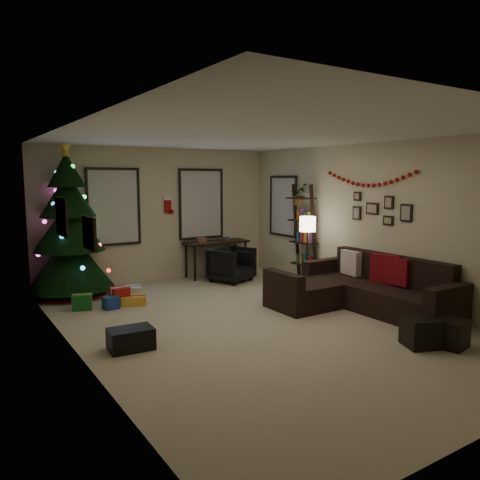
% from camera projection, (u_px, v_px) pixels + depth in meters
% --- Properties ---
extents(floor, '(7.00, 7.00, 0.00)m').
position_uv_depth(floor, '(256.00, 323.00, 6.85)').
color(floor, '#BAAC8D').
rests_on(floor, ground).
extents(ceiling, '(7.00, 7.00, 0.00)m').
position_uv_depth(ceiling, '(257.00, 134.00, 6.50)').
color(ceiling, white).
rests_on(ceiling, floor).
extents(wall_back, '(5.00, 0.00, 5.00)m').
position_uv_depth(wall_back, '(159.00, 215.00, 9.59)').
color(wall_back, beige).
rests_on(wall_back, floor).
extents(wall_left, '(0.00, 7.00, 7.00)m').
position_uv_depth(wall_left, '(76.00, 245.00, 5.34)').
color(wall_left, beige).
rests_on(wall_left, floor).
extents(wall_right, '(0.00, 7.00, 7.00)m').
position_uv_depth(wall_right, '(377.00, 222.00, 8.02)').
color(wall_right, beige).
rests_on(wall_right, floor).
extents(window_back_left, '(1.05, 0.06, 1.50)m').
position_uv_depth(window_back_left, '(113.00, 207.00, 9.03)').
color(window_back_left, '#728CB2').
rests_on(window_back_left, wall_back).
extents(window_back_right, '(1.05, 0.06, 1.50)m').
position_uv_depth(window_back_right, '(201.00, 204.00, 10.05)').
color(window_back_right, '#728CB2').
rests_on(window_back_right, wall_back).
extents(window_right_wall, '(0.06, 0.90, 1.30)m').
position_uv_depth(window_right_wall, '(284.00, 206.00, 10.11)').
color(window_right_wall, '#728CB2').
rests_on(window_right_wall, wall_right).
extents(christmas_tree, '(1.49, 1.49, 2.77)m').
position_uv_depth(christmas_tree, '(69.00, 232.00, 8.33)').
color(christmas_tree, black).
rests_on(christmas_tree, floor).
extents(presents, '(1.23, 0.70, 0.30)m').
position_uv_depth(presents, '(118.00, 298.00, 7.85)').
color(presents, navy).
rests_on(presents, floor).
extents(sofa, '(1.86, 2.70, 0.86)m').
position_uv_depth(sofa, '(361.00, 292.00, 7.57)').
color(sofa, black).
rests_on(sofa, floor).
extents(pillow_red_a, '(0.14, 0.43, 0.42)m').
position_uv_depth(pillow_red_a, '(397.00, 272.00, 7.39)').
color(pillow_red_a, maroon).
rests_on(pillow_red_a, sofa).
extents(pillow_red_b, '(0.25, 0.50, 0.48)m').
position_uv_depth(pillow_red_b, '(385.00, 269.00, 7.58)').
color(pillow_red_b, maroon).
rests_on(pillow_red_b, sofa).
extents(pillow_cream, '(0.17, 0.44, 0.42)m').
position_uv_depth(pillow_cream, '(351.00, 263.00, 8.20)').
color(pillow_cream, beige).
rests_on(pillow_cream, sofa).
extents(ottoman_near, '(0.51, 0.51, 0.37)m').
position_uv_depth(ottoman_near, '(420.00, 332.00, 5.88)').
color(ottoman_near, black).
rests_on(ottoman_near, floor).
extents(ottoman_far, '(0.43, 0.43, 0.35)m').
position_uv_depth(ottoman_far, '(450.00, 334.00, 5.86)').
color(ottoman_far, black).
rests_on(ottoman_far, floor).
extents(desk, '(1.41, 0.50, 0.76)m').
position_uv_depth(desk, '(216.00, 245.00, 10.08)').
color(desk, black).
rests_on(desk, floor).
extents(desk_chair, '(0.88, 0.86, 0.71)m').
position_uv_depth(desk_chair, '(232.00, 264.00, 9.57)').
color(desk_chair, black).
rests_on(desk_chair, floor).
extents(bookshelf, '(0.30, 0.58, 1.98)m').
position_uv_depth(bookshelf, '(304.00, 236.00, 9.35)').
color(bookshelf, black).
rests_on(bookshelf, floor).
extents(potted_plant, '(0.66, 0.66, 0.56)m').
position_uv_depth(potted_plant, '(298.00, 191.00, 9.40)').
color(potted_plant, '#4C4C4C').
rests_on(potted_plant, bookshelf).
extents(floor_lamp, '(0.29, 0.29, 1.39)m').
position_uv_depth(floor_lamp, '(307.00, 229.00, 8.71)').
color(floor_lamp, black).
rests_on(floor_lamp, floor).
extents(art_map, '(0.04, 0.60, 0.50)m').
position_uv_depth(art_map, '(62.00, 217.00, 5.96)').
color(art_map, black).
rests_on(art_map, wall_left).
extents(art_abstract, '(0.04, 0.45, 0.35)m').
position_uv_depth(art_abstract, '(89.00, 233.00, 4.92)').
color(art_abstract, black).
rests_on(art_abstract, wall_left).
extents(gallery, '(0.03, 1.25, 0.54)m').
position_uv_depth(gallery, '(380.00, 210.00, 7.92)').
color(gallery, black).
rests_on(gallery, wall_right).
extents(garland, '(0.08, 1.90, 0.30)m').
position_uv_depth(garland, '(369.00, 178.00, 8.04)').
color(garland, '#A5140C').
rests_on(garland, wall_right).
extents(stocking_left, '(0.20, 0.05, 0.36)m').
position_uv_depth(stocking_left, '(150.00, 206.00, 9.58)').
color(stocking_left, '#990F0C').
rests_on(stocking_left, wall_back).
extents(stocking_right, '(0.20, 0.05, 0.36)m').
position_uv_depth(stocking_right, '(168.00, 204.00, 9.64)').
color(stocking_right, '#990F0C').
rests_on(stocking_right, wall_back).
extents(storage_bin, '(0.56, 0.39, 0.27)m').
position_uv_depth(storage_bin, '(131.00, 339.00, 5.79)').
color(storage_bin, black).
rests_on(storage_bin, floor).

